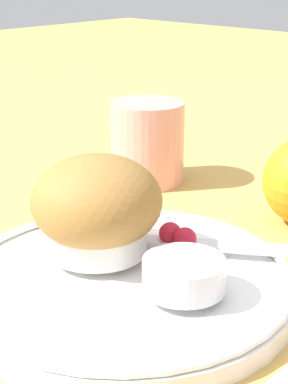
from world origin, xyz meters
name	(u,v)px	position (x,y,z in m)	size (l,w,h in m)	color
ground_plane	(141,296)	(0.00, 0.00, 0.00)	(3.00, 3.00, 0.00)	tan
plate	(125,282)	(-0.01, -0.01, 0.01)	(0.24, 0.24, 0.02)	white
muffin	(102,206)	(-0.04, 0.00, 0.05)	(0.10, 0.10, 0.07)	silver
cream_ramekin	(182,274)	(0.04, 0.00, 0.03)	(0.05, 0.05, 0.02)	silver
berry_pair	(178,236)	(-0.01, 0.05, 0.03)	(0.03, 0.02, 0.02)	#B7192D
butter_knife	(176,243)	(-0.01, 0.05, 0.02)	(0.16, 0.11, 0.00)	silver
juice_glass	(147,142)	(-0.16, 0.18, 0.04)	(0.08, 0.08, 0.09)	#E5998C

